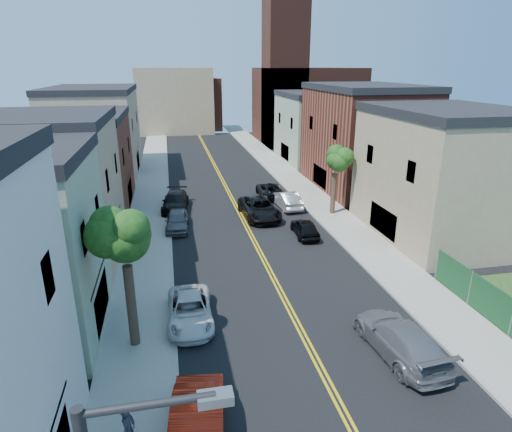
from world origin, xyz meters
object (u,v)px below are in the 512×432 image
pedestrian_left (128,430)px  grey_car_left (177,221)px  white_pickup (190,310)px  grey_car_right (400,339)px  black_suv_lane (259,208)px  black_car_left (175,202)px  silver_car_right (287,200)px  black_car_right (305,228)px  dark_car_right_far (270,190)px

pedestrian_left → grey_car_left: bearing=11.6°
white_pickup → grey_car_right: size_ratio=0.87×
grey_car_right → black_suv_lane: (-2.32, 19.49, 0.02)m
white_pickup → grey_car_left: grey_car_left is taller
black_car_left → pedestrian_left: (-2.20, -26.16, 0.26)m
black_suv_lane → silver_car_right: bearing=32.4°
grey_car_left → silver_car_right: 10.65m
white_pickup → grey_car_right: (9.07, -4.49, 0.14)m
silver_car_right → pedestrian_left: 27.62m
white_pickup → black_car_right: same height
grey_car_right → black_suv_lane: bearing=-87.6°
black_car_left → black_car_right: bearing=-35.3°
white_pickup → black_car_right: bearing=49.0°
dark_car_right_far → black_suv_lane: 6.23m
black_car_left → pedestrian_left: size_ratio=3.03×
grey_car_right → pedestrian_left: pedestrian_left is taller
black_car_right → black_suv_lane: 5.48m
black_suv_lane → pedestrian_left: size_ratio=3.34×
black_car_left → silver_car_right: size_ratio=1.16×
black_car_left → black_suv_lane: black_suv_lane is taller
grey_car_right → black_car_right: 14.63m
grey_car_left → silver_car_right: size_ratio=0.94×
dark_car_right_far → black_suv_lane: black_suv_lane is taller
silver_car_right → pedestrian_left: bearing=60.0°
silver_car_right → dark_car_right_far: (-0.70, 3.61, -0.06)m
white_pickup → pedestrian_left: size_ratio=2.71×
black_car_left → pedestrian_left: pedestrian_left is taller
dark_car_right_far → pedestrian_left: (-11.50, -28.38, 0.33)m
grey_car_right → silver_car_right: grey_car_right is taller
silver_car_right → dark_car_right_far: silver_car_right is taller
black_car_left → white_pickup: bearing=-83.1°
grey_car_left → black_suv_lane: bearing=16.1°
grey_car_left → grey_car_right: (9.30, -18.00, 0.06)m
pedestrian_left → silver_car_right: bearing=-8.7°
black_car_left → dark_car_right_far: size_ratio=1.05×
grey_car_right → silver_car_right: 21.66m
grey_car_right → dark_car_right_far: (0.00, 25.27, -0.10)m
grey_car_right → black_car_right: grey_car_right is taller
black_car_right → pedestrian_left: size_ratio=2.21×
black_car_right → black_suv_lane: (-2.52, 4.86, 0.16)m
grey_car_left → black_suv_lane: size_ratio=0.73×
black_car_right → silver_car_right: size_ratio=0.84×
grey_car_left → grey_car_right: size_ratio=0.78×
grey_car_left → dark_car_right_far: size_ratio=0.85×
white_pickup → black_car_left: size_ratio=0.89×
black_car_right → grey_car_right: bearing=91.9°
dark_car_right_far → pedestrian_left: bearing=70.3°
black_car_left → black_car_right: black_car_left is taller
grey_car_right → pedestrian_left: bearing=10.7°
white_pickup → dark_car_right_far: dark_car_right_far is taller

